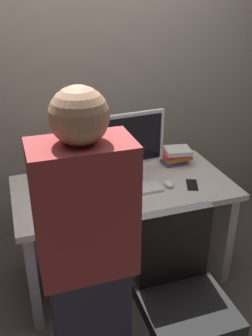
{
  "coord_description": "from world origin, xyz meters",
  "views": [
    {
      "loc": [
        -0.66,
        -2.06,
        1.95
      ],
      "look_at": [
        0.0,
        -0.05,
        0.9
      ],
      "focal_mm": 39.91,
      "sensor_mm": 36.0,
      "label": 1
    }
  ],
  "objects_px": {
    "book_stack": "(176,155)",
    "cell_phone": "(192,185)",
    "monitor": "(126,143)",
    "cup_near_keyboard": "(57,204)",
    "person_at_desk": "(88,268)",
    "mouse": "(169,184)",
    "keyboard": "(129,191)",
    "cup_by_monitor": "(45,180)",
    "desk": "(124,215)",
    "office_chair": "(181,305)"
  },
  "relations": [
    {
      "from": "cell_phone",
      "to": "cup_near_keyboard",
      "type": "bearing_deg",
      "value": -155.35
    },
    {
      "from": "monitor",
      "to": "cup_by_monitor",
      "type": "xyz_separation_m",
      "value": [
        -0.54,
        0.05,
        -0.21
      ]
    },
    {
      "from": "monitor",
      "to": "cup_by_monitor",
      "type": "relative_size",
      "value": 5.51
    },
    {
      "from": "monitor",
      "to": "cup_near_keyboard",
      "type": "xyz_separation_m",
      "value": [
        -0.51,
        -0.28,
        -0.21
      ]
    },
    {
      "from": "cup_near_keyboard",
      "to": "book_stack",
      "type": "distance_m",
      "value": 1.01
    },
    {
      "from": "keyboard",
      "to": "mouse",
      "type": "height_order",
      "value": "mouse"
    },
    {
      "from": "office_chair",
      "to": "keyboard",
      "type": "relative_size",
      "value": 2.19
    },
    {
      "from": "keyboard",
      "to": "cup_by_monitor",
      "type": "height_order",
      "value": "cup_by_monitor"
    },
    {
      "from": "monitor",
      "to": "book_stack",
      "type": "relative_size",
      "value": 2.49
    },
    {
      "from": "person_at_desk",
      "to": "mouse",
      "type": "xyz_separation_m",
      "value": [
        0.7,
        0.71,
        -0.07
      ]
    },
    {
      "from": "keyboard",
      "to": "mouse",
      "type": "bearing_deg",
      "value": -0.3
    },
    {
      "from": "person_at_desk",
      "to": "cell_phone",
      "type": "bearing_deg",
      "value": 37.93
    },
    {
      "from": "office_chair",
      "to": "cup_near_keyboard",
      "type": "relative_size",
      "value": 9.32
    },
    {
      "from": "person_at_desk",
      "to": "mouse",
      "type": "distance_m",
      "value": 1.0
    },
    {
      "from": "mouse",
      "to": "monitor",
      "type": "bearing_deg",
      "value": 138.31
    },
    {
      "from": "cup_near_keyboard",
      "to": "cell_phone",
      "type": "bearing_deg",
      "value": 2.49
    },
    {
      "from": "office_chair",
      "to": "desk",
      "type": "bearing_deg",
      "value": 94.8
    },
    {
      "from": "cup_near_keyboard",
      "to": "desk",
      "type": "bearing_deg",
      "value": 21.55
    },
    {
      "from": "desk",
      "to": "office_chair",
      "type": "bearing_deg",
      "value": -85.2
    },
    {
      "from": "keyboard",
      "to": "book_stack",
      "type": "xyz_separation_m",
      "value": [
        0.46,
        0.3,
        0.06
      ]
    },
    {
      "from": "office_chair",
      "to": "mouse",
      "type": "distance_m",
      "value": 0.79
    },
    {
      "from": "mouse",
      "to": "cup_by_monitor",
      "type": "xyz_separation_m",
      "value": [
        -0.77,
        0.25,
        0.03
      ]
    },
    {
      "from": "desk",
      "to": "monitor",
      "type": "distance_m",
      "value": 0.5
    },
    {
      "from": "keyboard",
      "to": "cup_by_monitor",
      "type": "relative_size",
      "value": 4.39
    },
    {
      "from": "monitor",
      "to": "keyboard",
      "type": "xyz_separation_m",
      "value": [
        -0.05,
        -0.2,
        -0.25
      ]
    },
    {
      "from": "person_at_desk",
      "to": "cup_near_keyboard",
      "type": "height_order",
      "value": "person_at_desk"
    },
    {
      "from": "person_at_desk",
      "to": "cup_by_monitor",
      "type": "xyz_separation_m",
      "value": [
        -0.07,
        0.96,
        -0.04
      ]
    },
    {
      "from": "cup_near_keyboard",
      "to": "cup_by_monitor",
      "type": "relative_size",
      "value": 1.03
    },
    {
      "from": "keyboard",
      "to": "cup_near_keyboard",
      "type": "bearing_deg",
      "value": -170.51
    },
    {
      "from": "desk",
      "to": "cup_by_monitor",
      "type": "bearing_deg",
      "value": 163.21
    },
    {
      "from": "office_chair",
      "to": "cup_near_keyboard",
      "type": "height_order",
      "value": "office_chair"
    },
    {
      "from": "keyboard",
      "to": "cup_near_keyboard",
      "type": "xyz_separation_m",
      "value": [
        -0.47,
        -0.08,
        0.04
      ]
    },
    {
      "from": "monitor",
      "to": "keyboard",
      "type": "bearing_deg",
      "value": -102.88
    },
    {
      "from": "cup_by_monitor",
      "to": "book_stack",
      "type": "distance_m",
      "value": 0.96
    },
    {
      "from": "monitor",
      "to": "cup_near_keyboard",
      "type": "height_order",
      "value": "monitor"
    },
    {
      "from": "cup_near_keyboard",
      "to": "office_chair",
      "type": "bearing_deg",
      "value": -48.57
    },
    {
      "from": "office_chair",
      "to": "monitor",
      "type": "xyz_separation_m",
      "value": [
        -0.01,
        0.88,
        0.58
      ]
    },
    {
      "from": "book_stack",
      "to": "cell_phone",
      "type": "xyz_separation_m",
      "value": [
        -0.04,
        -0.34,
        -0.06
      ]
    },
    {
      "from": "cup_near_keyboard",
      "to": "book_stack",
      "type": "bearing_deg",
      "value": 22.22
    },
    {
      "from": "office_chair",
      "to": "cup_near_keyboard",
      "type": "bearing_deg",
      "value": 131.43
    },
    {
      "from": "person_at_desk",
      "to": "monitor",
      "type": "xyz_separation_m",
      "value": [
        0.48,
        0.91,
        0.17
      ]
    },
    {
      "from": "keyboard",
      "to": "office_chair",
      "type": "bearing_deg",
      "value": -85.19
    },
    {
      "from": "person_at_desk",
      "to": "cell_phone",
      "type": "distance_m",
      "value": 1.09
    },
    {
      "from": "cup_near_keyboard",
      "to": "book_stack",
      "type": "xyz_separation_m",
      "value": [
        0.93,
        0.38,
        0.02
      ]
    },
    {
      "from": "person_at_desk",
      "to": "book_stack",
      "type": "distance_m",
      "value": 1.35
    },
    {
      "from": "keyboard",
      "to": "desk",
      "type": "bearing_deg",
      "value": 92.74
    },
    {
      "from": "desk",
      "to": "keyboard",
      "type": "height_order",
      "value": "keyboard"
    },
    {
      "from": "desk",
      "to": "cup_by_monitor",
      "type": "distance_m",
      "value": 0.59
    },
    {
      "from": "desk",
      "to": "mouse",
      "type": "bearing_deg",
      "value": -20.22
    },
    {
      "from": "monitor",
      "to": "keyboard",
      "type": "relative_size",
      "value": 1.26
    }
  ]
}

